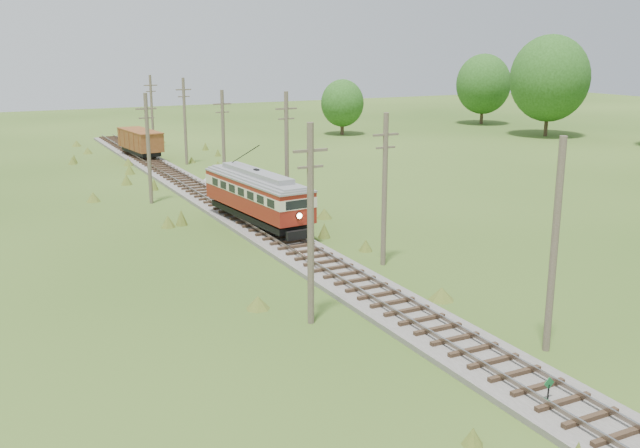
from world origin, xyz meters
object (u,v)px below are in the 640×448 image
streetcar (257,193)px  gravel_pile (222,175)px  switch_marker (549,389)px  gondola (140,141)px

streetcar → gravel_pile: 17.47m
switch_marker → gondola: (0.20, 61.28, 1.34)m
switch_marker → streetcar: bearing=89.6°
gravel_pile → streetcar: bearing=-101.3°
switch_marker → gondola: size_ratio=0.13×
streetcar → gondola: 33.95m
streetcar → switch_marker: bearing=-95.5°
switch_marker → gravel_pile: gravel_pile is taller
switch_marker → streetcar: 27.39m
streetcar → gravel_pile: size_ratio=2.90×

